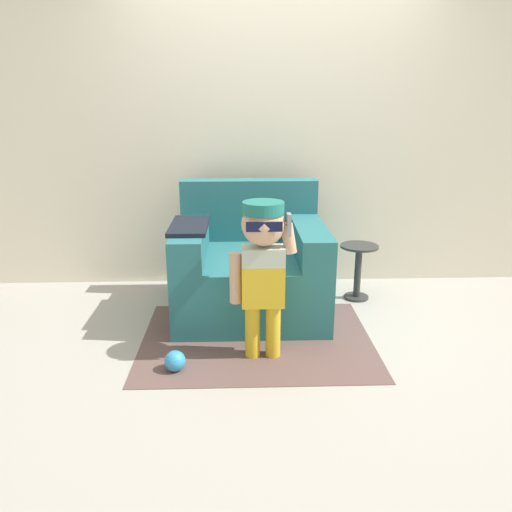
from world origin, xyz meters
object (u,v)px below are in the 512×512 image
side_table (358,266)px  armchair (250,267)px  person_child (263,256)px  toy_ball (175,361)px

side_table → armchair: bearing=-167.8°
armchair → person_child: size_ratio=1.12×
person_child → toy_ball: person_child is taller
side_table → toy_ball: 1.74m
toy_ball → armchair: bearing=63.1°
side_table → toy_ball: bearing=-140.4°
armchair → side_table: (0.87, 0.19, -0.06)m
armchair → side_table: armchair is taller
person_child → side_table: person_child is taller
side_table → person_child: bearing=-130.7°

